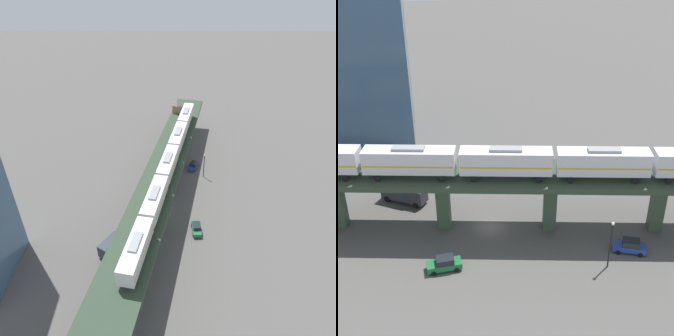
{
  "view_description": "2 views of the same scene",
  "coord_description": "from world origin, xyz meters",
  "views": [
    {
      "loc": [
        -1.93,
        58.39,
        51.25
      ],
      "look_at": [
        -1.84,
        -2.04,
        10.49
      ],
      "focal_mm": 35.0,
      "sensor_mm": 36.0,
      "label": 1
    },
    {
      "loc": [
        -54.63,
        7.67,
        39.95
      ],
      "look_at": [
        -1.84,
        -2.04,
        10.49
      ],
      "focal_mm": 50.0,
      "sensor_mm": 36.0,
      "label": 2
    }
  ],
  "objects": [
    {
      "name": "delivery_truck",
      "position": [
        9.14,
        12.19,
        1.76
      ],
      "size": [
        5.71,
        7.3,
        3.2
      ],
      "color": "#333338",
      "rests_on": "ground"
    },
    {
      "name": "street_lamp",
      "position": [
        -11.31,
        -13.52,
        4.11
      ],
      "size": [
        0.44,
        0.44,
        6.94
      ],
      "color": "black",
      "rests_on": "ground"
    },
    {
      "name": "signal_hut",
      "position": [
        -4.78,
        -35.45,
        10.78
      ],
      "size": [
        3.8,
        3.8,
        3.4
      ],
      "color": "#8C7251",
      "rests_on": "elevated_viaduct"
    },
    {
      "name": "street_car_blue",
      "position": [
        -8.94,
        -17.51,
        0.94
      ],
      "size": [
        3.31,
        4.75,
        1.89
      ],
      "color": "#233D93",
      "rests_on": "ground"
    },
    {
      "name": "elevated_viaduct",
      "position": [
        -0.04,
        -0.2,
        7.67
      ],
      "size": [
        26.62,
        91.82,
        8.99
      ],
      "color": "#2C3D2C",
      "rests_on": "ground"
    },
    {
      "name": "ground_plane",
      "position": [
        0.0,
        0.0,
        0.0
      ],
      "size": [
        400.0,
        400.0,
        0.0
      ],
      "primitive_type": "plane",
      "color": "#514F4C"
    },
    {
      "name": "street_car_green",
      "position": [
        -8.03,
        7.03,
        0.94
      ],
      "size": [
        2.14,
        4.49,
        1.89
      ],
      "color": "#1E6638",
      "rests_on": "ground"
    },
    {
      "name": "subway_train",
      "position": [
        -1.84,
        -2.04,
        11.53
      ],
      "size": [
        15.22,
        61.7,
        4.45
      ],
      "color": "silver",
      "rests_on": "elevated_viaduct"
    }
  ]
}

